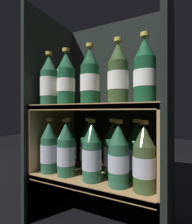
{
  "coord_description": "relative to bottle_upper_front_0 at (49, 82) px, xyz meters",
  "views": [
    {
      "loc": [
        0.35,
        -0.56,
        0.5
      ],
      "look_at": [
        0.0,
        0.12,
        0.5
      ],
      "focal_mm": 28.0,
      "sensor_mm": 36.0,
      "label": 1
    }
  ],
  "objects": [
    {
      "name": "fridge_back_wall",
      "position": [
        0.22,
        0.29,
        -0.14
      ],
      "size": [
        0.6,
        0.02,
        1.0
      ],
      "primitive_type": "cube",
      "color": "black",
      "rests_on": "ground_plane"
    },
    {
      "name": "fridge_side_left",
      "position": [
        -0.07,
        0.11,
        -0.14
      ],
      "size": [
        0.02,
        0.39,
        1.0
      ],
      "primitive_type": "cube",
      "color": "black",
      "rests_on": "ground_plane"
    },
    {
      "name": "fridge_side_right",
      "position": [
        0.51,
        0.11,
        -0.14
      ],
      "size": [
        0.02,
        0.39,
        1.0
      ],
      "primitive_type": "cube",
      "color": "black",
      "rests_on": "ground_plane"
    },
    {
      "name": "shelf_lower",
      "position": [
        0.22,
        0.1,
        -0.46
      ],
      "size": [
        0.56,
        0.35,
        0.23
      ],
      "color": "tan",
      "rests_on": "ground_plane"
    },
    {
      "name": "shelf_upper",
      "position": [
        0.22,
        0.1,
        -0.26
      ],
      "size": [
        0.56,
        0.35,
        0.53
      ],
      "color": "tan",
      "rests_on": "ground_plane"
    },
    {
      "name": "bottle_upper_front_0",
      "position": [
        0.0,
        0.0,
        0.0
      ],
      "size": [
        0.08,
        0.08,
        0.25
      ],
      "color": "#285B42",
      "rests_on": "shelf_upper"
    },
    {
      "name": "bottle_upper_front_1",
      "position": [
        0.1,
        0.0,
        0.0
      ],
      "size": [
        0.08,
        0.08,
        0.25
      ],
      "color": "#1E5638",
      "rests_on": "shelf_upper"
    },
    {
      "name": "bottle_upper_front_2",
      "position": [
        0.22,
        -0.0,
        0.0
      ],
      "size": [
        0.08,
        0.08,
        0.25
      ],
      "color": "#194C2D",
      "rests_on": "shelf_upper"
    },
    {
      "name": "bottle_upper_front_3",
      "position": [
        0.34,
        0.0,
        0.0
      ],
      "size": [
        0.08,
        0.08,
        0.25
      ],
      "color": "#384C28",
      "rests_on": "shelf_upper"
    },
    {
      "name": "bottle_upper_front_4",
      "position": [
        0.44,
        0.0,
        0.0
      ],
      "size": [
        0.08,
        0.08,
        0.25
      ],
      "color": "#194C2D",
      "rests_on": "shelf_upper"
    },
    {
      "name": "bottle_lower_front_0",
      "position": [
        0.0,
        0.0,
        -0.31
      ],
      "size": [
        0.08,
        0.08,
        0.25
      ],
      "color": "#285B42",
      "rests_on": "shelf_lower"
    },
    {
      "name": "bottle_lower_front_1",
      "position": [
        0.1,
        0.0,
        -0.31
      ],
      "size": [
        0.08,
        0.08,
        0.25
      ],
      "color": "#285B42",
      "rests_on": "shelf_lower"
    },
    {
      "name": "bottle_lower_front_2",
      "position": [
        0.23,
        0.0,
        -0.31
      ],
      "size": [
        0.08,
        0.08,
        0.25
      ],
      "color": "#285B42",
      "rests_on": "shelf_lower"
    },
    {
      "name": "bottle_lower_front_3",
      "position": [
        0.34,
        0.0,
        -0.31
      ],
      "size": [
        0.08,
        0.08,
        0.25
      ],
      "color": "#285B42",
      "rests_on": "shelf_lower"
    },
    {
      "name": "bottle_lower_front_4",
      "position": [
        0.44,
        0.0,
        -0.31
      ],
      "size": [
        0.08,
        0.08,
        0.25
      ],
      "color": "#384C28",
      "rests_on": "shelf_lower"
    },
    {
      "name": "bottle_lower_back_0",
      "position": [
        0.05,
        0.09,
        -0.31
      ],
      "size": [
        0.08,
        0.08,
        0.25
      ],
      "color": "#1E5638",
      "rests_on": "shelf_lower"
    },
    {
      "name": "bottle_lower_back_1",
      "position": [
        0.16,
        0.09,
        -0.31
      ],
      "size": [
        0.08,
        0.08,
        0.25
      ],
      "color": "#1E5638",
      "rests_on": "shelf_lower"
    },
    {
      "name": "bottle_lower_back_2",
      "position": [
        0.28,
        0.09,
        -0.31
      ],
      "size": [
        0.08,
        0.08,
        0.25
      ],
      "color": "#1E5638",
      "rests_on": "shelf_lower"
    },
    {
      "name": "bottle_lower_back_3",
      "position": [
        0.39,
        0.09,
        -0.31
      ],
      "size": [
        0.08,
        0.08,
        0.25
      ],
      "color": "#144228",
      "rests_on": "shelf_lower"
    }
  ]
}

